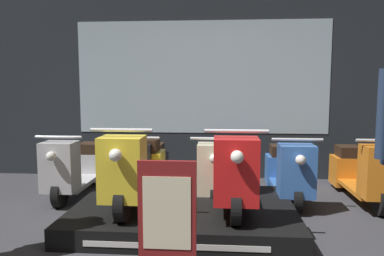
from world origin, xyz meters
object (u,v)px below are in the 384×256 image
Objects in this scene: scooter_display_left at (136,170)px; scooter_backrow_1 at (145,169)px; scooter_backrow_2 at (215,170)px; price_sign_board at (167,221)px; scooter_backrow_3 at (288,172)px; scooter_display_right at (234,172)px; scooter_backrow_0 at (77,168)px; scooter_backrow_4 at (362,173)px.

scooter_display_left is 1.00× the size of scooter_backrow_1.
scooter_backrow_2 is 1.69× the size of price_sign_board.
scooter_backrow_3 is at bearing 0.00° from scooter_backrow_1.
price_sign_board is (-0.52, -1.17, -0.10)m from scooter_display_right.
scooter_backrow_0 is at bearing 180.00° from scooter_backrow_1.
scooter_backrow_0 is (-1.00, 0.93, -0.20)m from scooter_display_left.
scooter_backrow_1 is at bearing 180.00° from scooter_backrow_3.
scooter_backrow_1 is at bearing 180.00° from scooter_backrow_4.
scooter_backrow_0 is 3.62m from scooter_backrow_4.
scooter_backrow_2 is at bearing 0.00° from scooter_backrow_0.
price_sign_board reaches higher than scooter_backrow_4.
scooter_display_right is 0.97m from scooter_backrow_2.
scooter_display_right is at bearing 66.19° from price_sign_board.
scooter_backrow_0 is at bearing 180.00° from scooter_backrow_4.
scooter_display_left is 1.00× the size of scooter_display_right.
scooter_backrow_3 and scooter_backrow_4 have the same top height.
scooter_backrow_1 is at bearing 139.99° from scooter_display_right.
price_sign_board is at bearing -120.19° from scooter_backrow_3.
price_sign_board is at bearing -113.81° from scooter_display_right.
scooter_backrow_1 is (-1.11, 0.93, -0.20)m from scooter_display_right.
price_sign_board reaches higher than scooter_backrow_2.
scooter_backrow_0 and scooter_backrow_3 have the same top height.
scooter_backrow_1 is at bearing 105.75° from price_sign_board.
price_sign_board is at bearing -98.52° from scooter_backrow_2.
price_sign_board is at bearing -135.39° from scooter_backrow_4.
scooter_backrow_1 is at bearing 180.00° from scooter_backrow_2.
scooter_backrow_0 is 0.91m from scooter_backrow_1.
scooter_backrow_3 is at bearing 59.81° from price_sign_board.
scooter_display_left is 1.27m from price_sign_board.
scooter_backrow_3 is at bearing 28.41° from scooter_display_left.
scooter_backrow_0 is at bearing 155.22° from scooter_display_right.
scooter_display_right is at bearing 0.00° from scooter_display_left.
scooter_backrow_4 is (2.72, 0.00, 0.00)m from scooter_backrow_1.
scooter_backrow_1 is 2.72m from scooter_backrow_4.
scooter_display_right is 1.46m from scooter_backrow_1.
scooter_display_right is at bearing -77.79° from scooter_backrow_2.
scooter_backrow_2 and scooter_backrow_3 have the same top height.
scooter_display_left is 1.00× the size of scooter_backrow_4.
scooter_display_left reaches higher than scooter_backrow_3.
scooter_backrow_1 is 1.00× the size of scooter_backrow_2.
scooter_backrow_0 is 1.81m from scooter_backrow_2.
scooter_display_left reaches higher than scooter_backrow_4.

